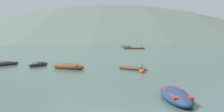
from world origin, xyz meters
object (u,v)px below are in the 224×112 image
rowboat_2 (68,67)px  rowboat_5 (175,95)px  rowboat_8 (39,64)px  rowboat_4 (3,64)px  rowboat_3 (132,68)px  ferry_1 (134,48)px  mooring_buoy (142,72)px  ferry_0 (126,47)px

rowboat_2 → rowboat_5: (7.58, -12.60, -0.03)m
rowboat_2 → rowboat_8: bearing=143.1°
rowboat_8 → rowboat_4: bearing=174.2°
rowboat_3 → ferry_1: (4.35, 100.83, 0.31)m
rowboat_2 → rowboat_5: size_ratio=1.04×
rowboat_8 → ferry_1: 98.46m
rowboat_2 → rowboat_3: 6.17m
rowboat_3 → rowboat_4: 14.94m
rowboat_2 → mooring_buoy: bearing=-22.4°
rowboat_5 → ferry_0: bearing=90.2°
rowboat_3 → ferry_1: 100.93m
rowboat_5 → ferry_0: 192.02m
rowboat_4 → ferry_0: (15.17, 175.95, 0.27)m
rowboat_2 → ferry_1: 100.96m
ferry_1 → mooring_buoy: bearing=-92.0°
rowboat_2 → rowboat_5: rowboat_2 is taller
rowboat_5 → ferry_1: 113.05m
rowboat_3 → mooring_buoy: size_ratio=3.54×
mooring_buoy → rowboat_5: bearing=-85.9°
ferry_0 → mooring_buoy: 182.25m
rowboat_5 → mooring_buoy: size_ratio=4.13×
rowboat_2 → ferry_1: (10.50, 100.41, 0.23)m
rowboat_5 → ferry_0: (-0.68, 192.01, 0.27)m
rowboat_3 → rowboat_4: rowboat_4 is taller
rowboat_2 → ferry_0: ferry_0 is taller
ferry_1 → mooring_buoy: ferry_1 is taller
rowboat_4 → ferry_1: (18.77, 96.95, 0.27)m
rowboat_4 → rowboat_5: size_ratio=1.21×
rowboat_2 → rowboat_3: (6.16, -0.42, -0.07)m
rowboat_8 → mooring_buoy: (10.91, -5.87, -0.08)m
rowboat_3 → rowboat_5: (1.42, -12.18, 0.04)m
rowboat_5 → mooring_buoy: mooring_buoy is taller
rowboat_4 → mooring_buoy: size_ratio=5.00×
rowboat_8 → rowboat_3: bearing=-18.7°
rowboat_3 → mooring_buoy: bearing=-73.5°
rowboat_3 → rowboat_8: (-10.20, 3.45, 0.04)m
rowboat_4 → rowboat_5: (15.85, -16.06, 0.00)m
ferry_1 → rowboat_4: bearing=-101.0°
rowboat_3 → mooring_buoy: (0.72, -2.42, -0.04)m
ferry_0 → rowboat_2: bearing=-92.2°
rowboat_2 → rowboat_4: bearing=157.3°
rowboat_2 → rowboat_8: rowboat_2 is taller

